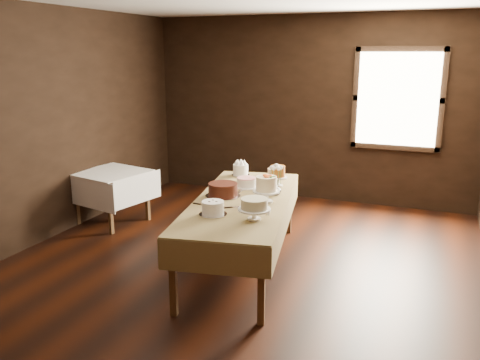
% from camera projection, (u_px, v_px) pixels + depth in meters
% --- Properties ---
extents(floor, '(5.00, 6.00, 0.01)m').
position_uv_depth(floor, '(233.00, 271.00, 5.27)').
color(floor, black).
rests_on(floor, ground).
extents(wall_back, '(5.00, 0.02, 2.80)m').
position_uv_depth(wall_back, '(308.00, 109.00, 7.61)').
color(wall_back, black).
rests_on(wall_back, ground).
extents(wall_left, '(0.02, 6.00, 2.80)m').
position_uv_depth(wall_left, '(36.00, 127.00, 5.83)').
color(wall_left, black).
rests_on(wall_left, ground).
extents(window, '(1.10, 0.05, 1.30)m').
position_uv_depth(window, '(398.00, 99.00, 7.04)').
color(window, '#FFEABF').
rests_on(window, wall_back).
extents(display_table, '(1.39, 2.57, 0.76)m').
position_uv_depth(display_table, '(242.00, 204.00, 5.22)').
color(display_table, '#442D1A').
rests_on(display_table, ground).
extents(side_table, '(1.00, 1.00, 0.70)m').
position_uv_depth(side_table, '(111.00, 178.00, 6.65)').
color(side_table, '#442D1A').
rests_on(side_table, ground).
extents(cake_meringue, '(0.26, 0.26, 0.14)m').
position_uv_depth(cake_meringue, '(241.00, 170.00, 6.19)').
color(cake_meringue, silver).
rests_on(cake_meringue, display_table).
extents(cake_speckled, '(0.28, 0.28, 0.12)m').
position_uv_depth(cake_speckled, '(276.00, 174.00, 6.07)').
color(cake_speckled, silver).
rests_on(cake_speckled, display_table).
extents(cake_lattice, '(0.31, 0.31, 0.10)m').
position_uv_depth(cake_lattice, '(247.00, 183.00, 5.66)').
color(cake_lattice, white).
rests_on(cake_lattice, display_table).
extents(cake_caramel, '(0.23, 0.23, 0.25)m').
position_uv_depth(cake_caramel, '(278.00, 177.00, 5.69)').
color(cake_caramel, white).
rests_on(cake_caramel, display_table).
extents(cake_chocolate, '(0.38, 0.38, 0.15)m').
position_uv_depth(cake_chocolate, '(223.00, 190.00, 5.29)').
color(cake_chocolate, silver).
rests_on(cake_chocolate, display_table).
extents(cake_flowers, '(0.29, 0.29, 0.28)m').
position_uv_depth(cake_flowers, '(266.00, 191.00, 5.08)').
color(cake_flowers, white).
rests_on(cake_flowers, display_table).
extents(cake_swirl, '(0.28, 0.28, 0.14)m').
position_uv_depth(cake_swirl, '(213.00, 209.00, 4.69)').
color(cake_swirl, silver).
rests_on(cake_swirl, display_table).
extents(cake_cream, '(0.35, 0.35, 0.22)m').
position_uv_depth(cake_cream, '(254.00, 210.00, 4.55)').
color(cake_cream, white).
rests_on(cake_cream, display_table).
extents(cake_server_a, '(0.20, 0.17, 0.01)m').
position_uv_depth(cake_server_a, '(240.00, 207.00, 4.95)').
color(cake_server_a, silver).
rests_on(cake_server_a, display_table).
extents(cake_server_b, '(0.09, 0.24, 0.01)m').
position_uv_depth(cake_server_b, '(269.00, 213.00, 4.76)').
color(cake_server_b, silver).
rests_on(cake_server_b, display_table).
extents(cake_server_c, '(0.04, 0.24, 0.01)m').
position_uv_depth(cake_server_c, '(242.00, 190.00, 5.53)').
color(cake_server_c, silver).
rests_on(cake_server_c, display_table).
extents(cake_server_e, '(0.24, 0.05, 0.01)m').
position_uv_depth(cake_server_e, '(207.00, 206.00, 4.99)').
color(cake_server_e, silver).
rests_on(cake_server_e, display_table).
extents(flower_vase, '(0.16, 0.16, 0.12)m').
position_uv_depth(flower_vase, '(276.00, 189.00, 5.36)').
color(flower_vase, '#2D2823').
rests_on(flower_vase, display_table).
extents(flower_bouquet, '(0.14, 0.14, 0.20)m').
position_uv_depth(flower_bouquet, '(276.00, 173.00, 5.32)').
color(flower_bouquet, white).
rests_on(flower_bouquet, flower_vase).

